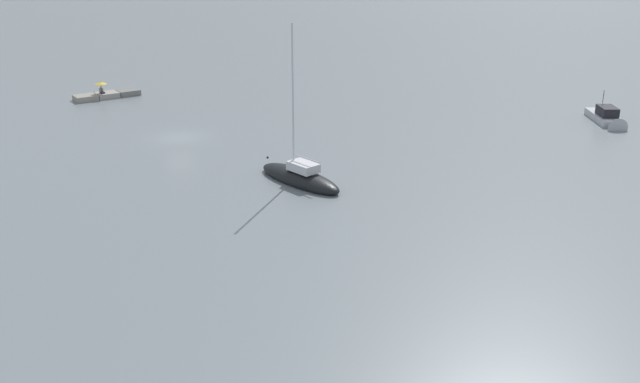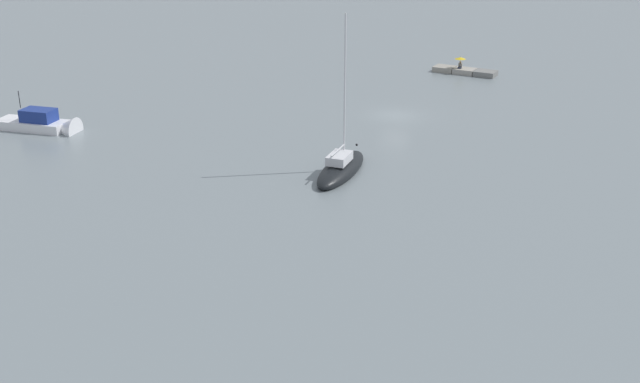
{
  "view_description": "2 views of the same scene",
  "coord_description": "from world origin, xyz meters",
  "px_view_note": "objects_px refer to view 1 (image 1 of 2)",
  "views": [
    {
      "loc": [
        23.72,
        56.33,
        17.47
      ],
      "look_at": [
        0.34,
        22.18,
        1.96
      ],
      "focal_mm": 40.22,
      "sensor_mm": 36.0,
      "label": 1
    },
    {
      "loc": [
        -26.22,
        61.82,
        19.37
      ],
      "look_at": [
        -6.82,
        26.5,
        3.28
      ],
      "focal_mm": 43.55,
      "sensor_mm": 36.0,
      "label": 2
    }
  ],
  "objects_px": {
    "person_seated_grey_left": "(102,91)",
    "umbrella_open_yellow": "(101,83)",
    "motorboat_grey_far": "(608,120)",
    "sailboat_black_near": "(300,177)"
  },
  "relations": [
    {
      "from": "person_seated_grey_left",
      "to": "sailboat_black_near",
      "type": "bearing_deg",
      "value": 86.25
    },
    {
      "from": "umbrella_open_yellow",
      "to": "motorboat_grey_far",
      "type": "relative_size",
      "value": 0.21
    },
    {
      "from": "person_seated_grey_left",
      "to": "umbrella_open_yellow",
      "type": "xyz_separation_m",
      "value": [
        0.01,
        0.05,
        0.85
      ]
    },
    {
      "from": "motorboat_grey_far",
      "to": "umbrella_open_yellow",
      "type": "bearing_deg",
      "value": -11.03
    },
    {
      "from": "person_seated_grey_left",
      "to": "motorboat_grey_far",
      "type": "bearing_deg",
      "value": 125.25
    },
    {
      "from": "person_seated_grey_left",
      "to": "sailboat_black_near",
      "type": "relative_size",
      "value": 0.06
    },
    {
      "from": "person_seated_grey_left",
      "to": "sailboat_black_near",
      "type": "xyz_separation_m",
      "value": [
        -3.03,
        34.09,
        -0.43
      ]
    },
    {
      "from": "sailboat_black_near",
      "to": "person_seated_grey_left",
      "type": "bearing_deg",
      "value": 86.61
    },
    {
      "from": "person_seated_grey_left",
      "to": "motorboat_grey_far",
      "type": "height_order",
      "value": "motorboat_grey_far"
    },
    {
      "from": "person_seated_grey_left",
      "to": "sailboat_black_near",
      "type": "distance_m",
      "value": 34.23
    }
  ]
}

